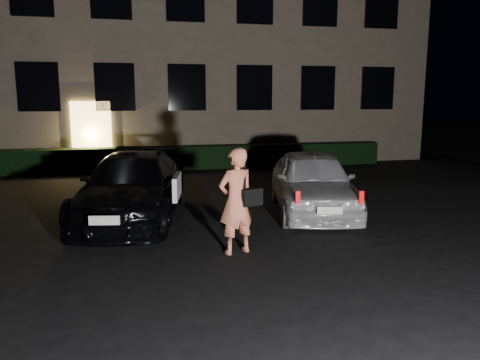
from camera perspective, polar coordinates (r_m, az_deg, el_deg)
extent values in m
plane|color=black|center=(7.58, 3.07, -10.39)|extent=(80.00, 80.00, 0.00)
cube|color=#6B5D4C|center=(22.17, -7.84, 18.68)|extent=(20.00, 8.00, 12.00)
cube|color=#E2B464|center=(17.90, -17.62, 5.12)|extent=(1.40, 0.10, 2.50)
cube|color=black|center=(18.08, -23.38, 10.38)|extent=(1.40, 0.10, 1.70)
cube|color=black|center=(17.79, -14.99, 10.87)|extent=(1.40, 0.10, 1.70)
cube|color=black|center=(17.88, -6.48, 11.14)|extent=(1.40, 0.10, 1.70)
cube|color=black|center=(18.35, 1.77, 11.17)|extent=(1.40, 0.10, 1.70)
cube|color=black|center=(19.16, 9.47, 10.99)|extent=(1.40, 0.10, 1.70)
cube|color=black|center=(20.27, 16.43, 10.67)|extent=(1.40, 0.10, 1.70)
cube|color=black|center=(18.68, 1.83, 21.03)|extent=(1.40, 0.10, 1.70)
cube|color=black|center=(19.48, 9.76, 20.44)|extent=(1.40, 0.10, 1.70)
cube|color=black|center=(20.57, 16.90, 19.60)|extent=(1.40, 0.10, 1.70)
cube|color=black|center=(17.58, -6.16, 2.75)|extent=(15.00, 0.70, 0.85)
imported|color=black|center=(10.56, -12.96, -0.79)|extent=(2.82, 5.14, 1.41)
cube|color=white|center=(9.50, -7.69, -0.78)|extent=(0.27, 1.01, 0.47)
cube|color=silver|center=(8.17, -16.21, -4.74)|extent=(0.51, 0.14, 0.16)
imported|color=silver|center=(10.94, 8.83, -0.20)|extent=(2.55, 4.50, 1.44)
cube|color=red|center=(8.88, 7.07, -2.11)|extent=(0.10, 0.07, 0.24)
cube|color=red|center=(9.11, 14.59, -2.05)|extent=(0.10, 0.07, 0.24)
cube|color=silver|center=(8.98, 10.90, -3.66)|extent=(0.48, 0.14, 0.14)
imported|color=#E67856|center=(7.93, -0.47, -2.57)|extent=(0.77, 0.63, 1.83)
cube|color=black|center=(7.93, 1.40, -2.08)|extent=(0.41, 0.28, 0.29)
cube|color=black|center=(7.82, 0.49, 0.83)|extent=(0.06, 0.07, 0.57)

